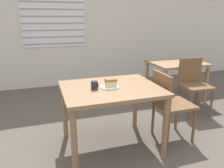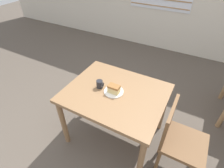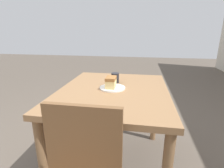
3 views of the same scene
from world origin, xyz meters
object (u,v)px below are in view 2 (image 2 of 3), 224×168
chair_near_window (178,138)px  coffee_mug (100,84)px  cake_slice (114,89)px  dining_table_near (115,99)px  plate (114,92)px

chair_near_window → coffee_mug: chair_near_window is taller
cake_slice → dining_table_near: bearing=70.8°
cake_slice → coffee_mug: bearing=177.6°
chair_near_window → coffee_mug: (-0.93, 0.04, 0.30)m
chair_near_window → plate: (-0.76, 0.05, 0.26)m
dining_table_near → coffee_mug: size_ratio=11.91×
chair_near_window → dining_table_near: bearing=85.5°
dining_table_near → coffee_mug: bearing=-175.3°
chair_near_window → plate: bearing=86.5°
dining_table_near → chair_near_window: (0.74, -0.06, -0.16)m
dining_table_near → cake_slice: bearing=-109.2°
chair_near_window → coffee_mug: size_ratio=9.72×
cake_slice → coffee_mug: (-0.18, 0.01, -0.01)m
chair_near_window → coffee_mug: 0.98m
plate → coffee_mug: (-0.17, -0.00, 0.04)m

